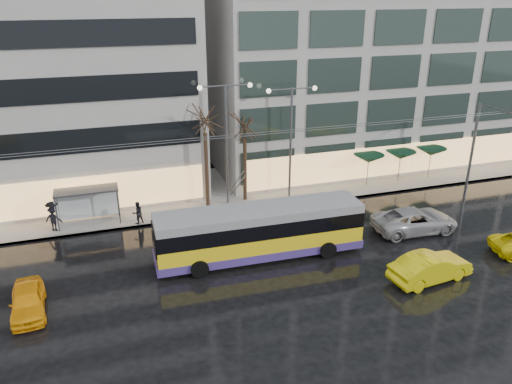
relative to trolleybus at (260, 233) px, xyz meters
name	(u,v)px	position (x,y,z in m)	size (l,w,h in m)	color
ground	(244,283)	(-1.80, -2.60, -1.58)	(140.00, 140.00, 0.00)	black
sidewalk	(218,190)	(0.20, 11.40, -1.50)	(80.00, 10.00, 0.15)	gray
kerb	(234,213)	(0.20, 6.45, -1.50)	(80.00, 0.10, 0.15)	slate
building_right	(382,20)	(17.20, 16.40, 11.07)	(32.00, 14.00, 25.00)	#A3A09C
trolleybus	(260,233)	(0.00, 0.00, 0.00)	(12.67, 5.09, 5.84)	yellow
catenary	(223,165)	(-0.80, 5.33, 2.67)	(42.24, 5.12, 7.00)	#595B60
bus_shelter	(81,199)	(-10.18, 8.08, 0.38)	(4.20, 1.60, 2.51)	#595B60
street_lamp_near	(226,129)	(0.20, 8.20, 4.41)	(3.96, 0.36, 9.03)	#595B60
street_lamp_far	(291,127)	(5.20, 8.20, 4.13)	(3.96, 0.36, 8.53)	#595B60
tree_a	(204,114)	(-1.30, 8.40, 5.51)	(3.20, 3.20, 8.40)	black
tree_b	(245,120)	(1.70, 8.60, 4.82)	(3.20, 3.20, 7.70)	black
parasol_a	(369,159)	(12.20, 8.40, 0.87)	(2.50, 2.50, 2.65)	#595B60
parasol_b	(401,155)	(15.20, 8.40, 0.87)	(2.50, 2.50, 2.65)	#595B60
parasol_c	(431,152)	(18.20, 8.40, 0.87)	(2.50, 2.50, 2.65)	#595B60
taxi_a	(28,301)	(-12.93, -1.80, -0.90)	(1.61, 4.01, 1.37)	#FFA90D
taxi_b	(430,267)	(8.25, -5.50, -0.78)	(1.70, 4.88, 1.61)	yellow
sedan_silver	(415,220)	(11.06, 0.04, -0.78)	(2.66, 5.78, 1.61)	#B0AFB4
pedestrian_a	(114,195)	(-8.00, 8.83, 0.03)	(1.17, 1.19, 2.19)	black
pedestrian_b	(138,213)	(-6.62, 6.80, -0.63)	(0.95, 0.85, 1.60)	black
pedestrian_c	(53,215)	(-12.07, 7.40, -0.32)	(1.28, 1.06, 2.11)	black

